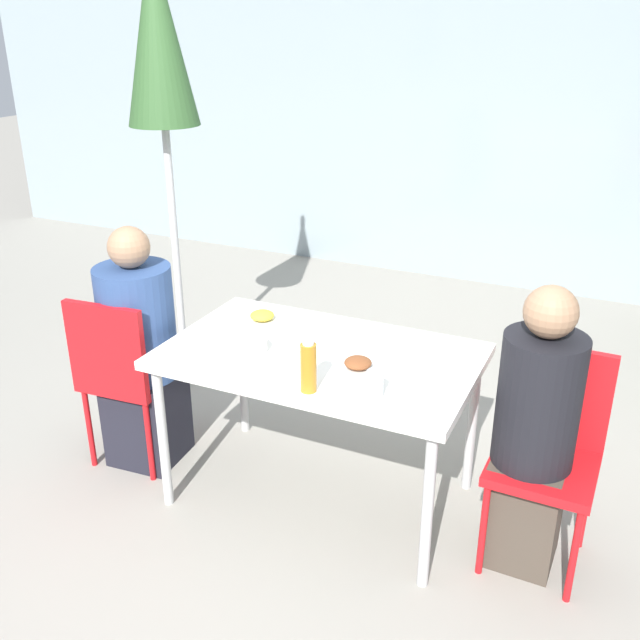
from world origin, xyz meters
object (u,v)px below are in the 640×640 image
(chair_right, at_px, (549,440))
(person_right, at_px, (533,438))
(person_left, at_px, (141,356))
(closed_umbrella, at_px, (159,54))
(salad_bowl, at_px, (246,345))
(bottle, at_px, (308,367))
(chair_left, at_px, (123,369))
(drinking_cup, at_px, (375,384))

(chair_right, bearing_deg, person_right, 57.95)
(person_left, relative_size, person_right, 1.01)
(closed_umbrella, bearing_deg, salad_bowl, -42.24)
(person_right, bearing_deg, person_left, 2.77)
(salad_bowl, bearing_deg, bottle, -26.95)
(chair_left, height_order, salad_bowl, chair_left)
(chair_right, relative_size, salad_bowl, 4.88)
(chair_right, bearing_deg, bottle, 25.20)
(person_right, height_order, drinking_cup, person_right)
(person_left, height_order, closed_umbrella, closed_umbrella)
(chair_left, bearing_deg, salad_bowl, -2.01)
(person_right, relative_size, salad_bowl, 6.56)
(chair_right, height_order, salad_bowl, chair_right)
(person_left, xyz_separation_m, person_right, (1.83, 0.05, 0.00))
(person_left, relative_size, bottle, 5.62)
(closed_umbrella, height_order, drinking_cup, closed_umbrella)
(chair_right, xyz_separation_m, bottle, (-0.86, -0.38, 0.32))
(chair_right, relative_size, closed_umbrella, 0.36)
(chair_left, relative_size, chair_right, 1.00)
(closed_umbrella, distance_m, drinking_cup, 2.25)
(chair_left, bearing_deg, person_right, -0.26)
(chair_right, height_order, person_right, person_right)
(closed_umbrella, bearing_deg, person_left, -65.49)
(chair_left, height_order, closed_umbrella, closed_umbrella)
(bottle, bearing_deg, chair_right, 23.90)
(person_right, bearing_deg, drinking_cup, 23.97)
(person_right, height_order, closed_umbrella, closed_umbrella)
(chair_left, bearing_deg, closed_umbrella, 106.06)
(person_right, height_order, bottle, person_right)
(salad_bowl, bearing_deg, person_left, 174.75)
(person_left, height_order, bottle, person_left)
(chair_left, xyz_separation_m, person_right, (1.87, 0.13, 0.04))
(closed_umbrella, xyz_separation_m, drinking_cup, (1.66, -1.06, -1.08))
(chair_left, bearing_deg, bottle, -13.54)
(person_right, bearing_deg, chair_left, 5.28)
(closed_umbrella, relative_size, salad_bowl, 13.50)
(person_left, xyz_separation_m, bottle, (1.02, -0.26, 0.28))
(chair_right, bearing_deg, closed_umbrella, -16.79)
(bottle, bearing_deg, person_left, 165.81)
(person_right, xyz_separation_m, drinking_cup, (-0.57, -0.24, 0.22))
(person_right, relative_size, closed_umbrella, 0.49)
(bottle, distance_m, drinking_cup, 0.26)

